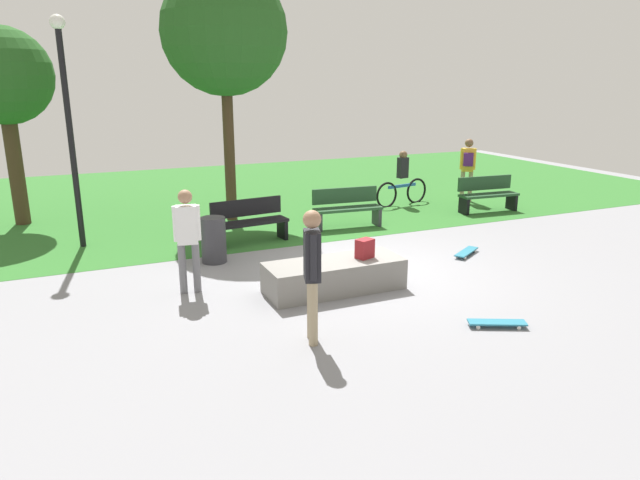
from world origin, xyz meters
name	(u,v)px	position (x,y,z in m)	size (l,w,h in m)	color
ground_plane	(362,270)	(0.00, 0.00, 0.00)	(28.00, 28.00, 0.00)	gray
grass_lawn	(240,193)	(0.00, 7.98, 0.00)	(26.60, 12.05, 0.01)	#2D6B28
concrete_ledge	(334,276)	(-0.90, -0.71, 0.25)	(2.26, 0.85, 0.50)	gray
backpack_on_ledge	(365,249)	(-0.37, -0.75, 0.66)	(0.28, 0.20, 0.32)	maroon
skater_performing_trick	(312,266)	(-1.97, -2.32, 1.05)	(0.29, 0.41, 1.77)	tan
skater_watching	(187,233)	(-3.07, 0.15, 0.99)	(0.42, 0.26, 1.69)	slate
skateboard_by_ledge	(497,323)	(0.57, -2.95, 0.06)	(0.81, 0.53, 0.08)	teal
skateboard_spare	(466,252)	(2.32, 0.01, 0.06)	(0.78, 0.59, 0.08)	teal
park_bench_center_lawn	(347,207)	(1.16, 2.97, 0.48)	(1.63, 0.60, 0.91)	#1E4223
park_bench_near_path	(249,220)	(-1.31, 2.61, 0.48)	(1.64, 0.65, 0.91)	black
park_bench_far_left	(487,193)	(5.26, 2.98, 0.48)	(1.63, 0.58, 0.91)	#1E4223
tree_slender_maple	(3,78)	(-5.82, 6.39, 3.37)	(2.19, 2.19, 4.52)	#42301E
tree_broad_elm	(224,32)	(-1.10, 4.82, 4.38)	(2.90, 2.90, 5.86)	#42301E
lamp_post	(68,112)	(-4.58, 3.72, 2.72)	(0.28, 0.28, 4.52)	black
trash_bin	(214,240)	(-2.33, 1.57, 0.43)	(0.47, 0.47, 0.87)	#333338
pedestrian_with_backpack	(468,164)	(5.56, 4.25, 1.06)	(0.43, 0.45, 1.76)	tan
cyclist_on_bicycle	(402,182)	(3.65, 4.59, 0.63)	(1.80, 0.40, 1.52)	black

